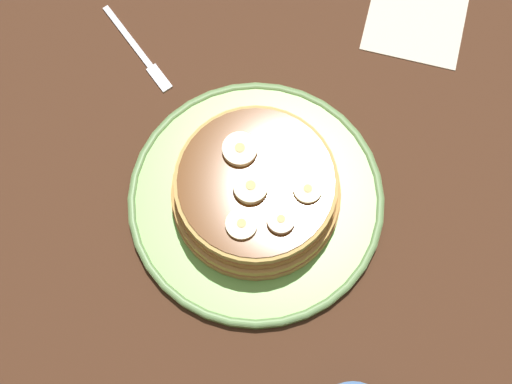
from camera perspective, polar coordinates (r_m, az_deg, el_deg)
ground_plane at (r=80.57cm, az=0.00°, el=-1.09°), size 140.00×140.00×3.00cm
plate at (r=78.36cm, az=0.00°, el=-0.59°), size 26.87×26.87×1.51cm
pancake_stack at (r=75.28cm, az=-0.09°, el=0.07°), size 17.64×17.81×5.72cm
banana_slice_0 at (r=71.87cm, az=-0.13°, el=0.21°), size 3.40×3.40×1.06cm
banana_slice_1 at (r=73.35cm, az=-1.23°, el=3.27°), size 3.49×3.49×0.94cm
banana_slice_2 at (r=72.21cm, az=3.95°, el=0.19°), size 2.84×2.84×0.72cm
banana_slice_3 at (r=71.06cm, az=1.91°, el=-2.16°), size 2.74×2.74×0.92cm
banana_slice_4 at (r=71.02cm, az=-1.11°, el=-2.47°), size 3.09×3.09×0.73cm
napkin at (r=90.10cm, az=12.10°, el=12.82°), size 14.03×14.03×0.30cm
fork at (r=86.87cm, az=-8.83°, el=10.47°), size 5.40×12.54×0.50cm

